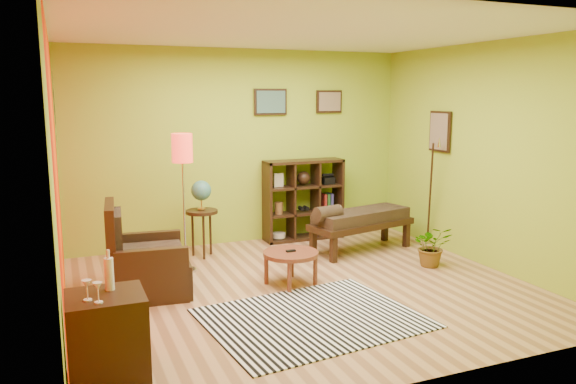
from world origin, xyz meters
name	(u,v)px	position (x,y,z in m)	size (l,w,h in m)	color
ground	(303,288)	(0.00, 0.00, 0.00)	(5.00, 5.00, 0.00)	tan
room_shell	(295,128)	(-0.09, 0.01, 1.80)	(5.04, 4.54, 2.82)	#96B429
zebra_rug	(312,318)	(-0.26, -0.84, 0.01)	(2.01, 1.58, 0.01)	white
coffee_table	(291,256)	(-0.07, 0.17, 0.33)	(0.63, 0.63, 0.41)	brown
armchair	(143,266)	(-1.68, 0.50, 0.31)	(0.92, 0.92, 1.03)	black
side_cabinet	(107,337)	(-2.20, -1.33, 0.34)	(0.58, 0.52, 1.00)	black
floor_lamp	(183,161)	(-1.09, 1.11, 1.38)	(0.26, 0.26, 1.70)	silver
globe_table	(201,199)	(-0.74, 1.67, 0.78)	(0.42, 0.42, 1.04)	black
cube_shelf	(304,200)	(0.91, 2.03, 0.60)	(1.20, 0.35, 1.20)	black
bench	(359,219)	(1.33, 1.11, 0.45)	(1.61, 0.87, 0.71)	black
potted_plant	(432,250)	(1.85, 0.15, 0.21)	(0.48, 0.53, 0.41)	#26661E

